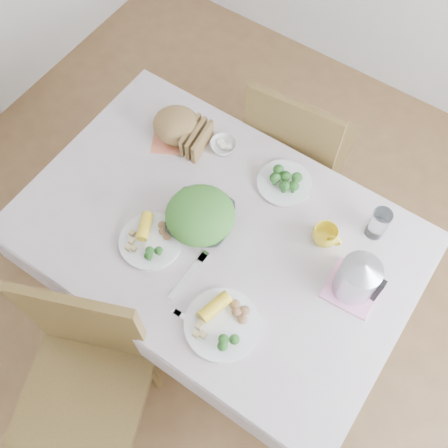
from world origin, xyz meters
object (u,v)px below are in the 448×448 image
Objects in this scene: dining_table at (218,271)px; chair_near at (86,398)px; chair_far at (301,146)px; dinner_plate_left at (151,241)px; dinner_plate_right at (222,325)px; salad_bowl at (201,219)px; electric_kettle at (359,276)px; yellow_mug at (325,235)px.

chair_near is at bearing -97.51° from dining_table.
dinner_plate_left is (-0.16, -0.92, 0.31)m from chair_far.
dinner_plate_right is (0.22, -0.29, 0.40)m from dining_table.
dining_table is at bearing 44.36° from dinner_plate_left.
dining_table is at bearing 127.66° from dinner_plate_right.
dinner_plate_left is (-0.11, -0.17, -0.02)m from salad_bowl.
salad_bowl reaches higher than dining_table.
dinner_plate_right is at bearing -52.34° from dining_table.
electric_kettle is at bearing 20.24° from dinner_plate_left.
yellow_mug is (0.35, 0.20, 0.43)m from dining_table.
chair_near is 3.79× the size of dinner_plate_right.
chair_far is at bearing 103.18° from dinner_plate_right.
chair_near is at bearing -91.97° from salad_bowl.
chair_near is 0.65m from dinner_plate_left.
electric_kettle is at bearing 8.35° from salad_bowl.
yellow_mug is (0.13, 0.49, 0.03)m from dinner_plate_right.
chair_near is 1.49m from chair_far.
dining_table is at bearing 1.54° from salad_bowl.
dining_table is 0.74m from electric_kettle.
dining_table is 5.84× the size of dinner_plate_left.
yellow_mug is 0.23m from electric_kettle.
yellow_mug is at bearing 119.18° from chair_far.
chair_near is 4.23× the size of dinner_plate_left.
dinner_plate_right is (0.40, -0.11, 0.00)m from dinner_plate_left.
dining_table is 0.47m from dinner_plate_left.
electric_kettle is (0.31, 0.38, 0.11)m from dinner_plate_right.
chair_near reaches higher than salad_bowl.
salad_bowl is 2.52× the size of yellow_mug.
chair_near is 0.81m from salad_bowl.
electric_kettle reaches higher than dinner_plate_right.
yellow_mug is at bearing 143.25° from electric_kettle.
dinner_plate_left reaches higher than dining_table.
chair_near reaches higher than dining_table.
dinner_plate_right is 0.50m from electric_kettle.
salad_bowl is 1.04× the size of dinner_plate_left.
dinner_plate_right is at bearing -44.17° from salad_bowl.
dining_table is at bearing 85.99° from chair_far.
chair_near reaches higher than chair_far.
chair_near reaches higher than dinner_plate_left.
dining_table is 5.60× the size of salad_bowl.
electric_kettle reaches higher than yellow_mug.
salad_bowl is (-0.07, -0.00, 0.42)m from dining_table.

